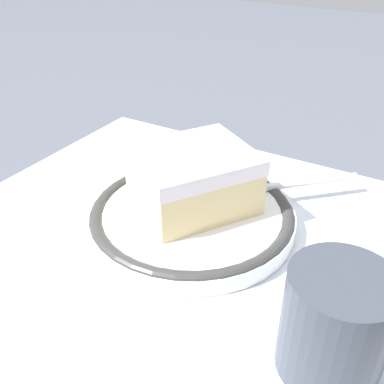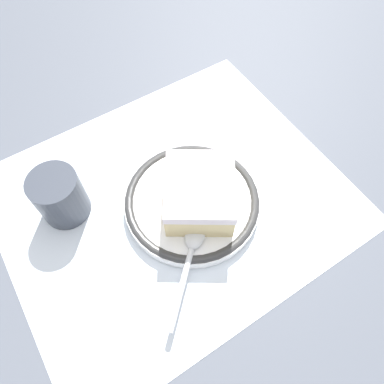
# 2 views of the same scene
# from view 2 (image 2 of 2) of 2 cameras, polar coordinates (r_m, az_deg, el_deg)

# --- Properties ---
(ground_plane) EXTENTS (2.40, 2.40, 0.00)m
(ground_plane) POSITION_cam_2_polar(r_m,az_deg,el_deg) (0.52, -2.99, -1.03)
(ground_plane) COLOR #4C515B
(placemat) EXTENTS (0.47, 0.39, 0.00)m
(placemat) POSITION_cam_2_polar(r_m,az_deg,el_deg) (0.51, -2.99, -0.99)
(placemat) COLOR silver
(placemat) RESTS_ON ground_plane
(plate) EXTENTS (0.19, 0.19, 0.02)m
(plate) POSITION_cam_2_polar(r_m,az_deg,el_deg) (0.50, 0.00, -1.47)
(plate) COLOR white
(plate) RESTS_ON placemat
(cake_slice) EXTENTS (0.13, 0.13, 0.05)m
(cake_slice) POSITION_cam_2_polar(r_m,az_deg,el_deg) (0.47, 1.22, -0.22)
(cake_slice) COLOR beige
(cake_slice) RESTS_ON plate
(spoon) EXTENTS (0.11, 0.11, 0.01)m
(spoon) POSITION_cam_2_polar(r_m,az_deg,el_deg) (0.46, -0.31, -9.92)
(spoon) COLOR silver
(spoon) RESTS_ON plate
(cup) EXTENTS (0.06, 0.06, 0.07)m
(cup) POSITION_cam_2_polar(r_m,az_deg,el_deg) (0.51, -20.05, -0.90)
(cup) COLOR #383D47
(cup) RESTS_ON placemat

